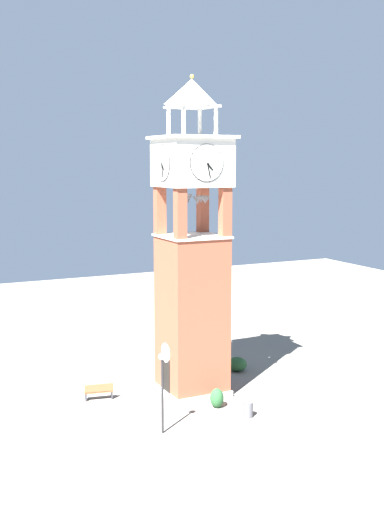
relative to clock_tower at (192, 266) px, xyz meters
name	(u,v)px	position (x,y,z in m)	size (l,w,h in m)	color
ground	(192,392)	(0.00, 0.00, -7.38)	(80.00, 80.00, 0.00)	gray
clock_tower	(192,266)	(0.00, 0.00, 0.00)	(3.86, 3.86, 17.80)	brown
park_bench	(99,391)	(-1.17, -5.19, -6.89)	(0.74, 1.65, 0.95)	brown
lamp_post	(162,378)	(4.58, -3.84, -4.59)	(0.36, 0.36, 4.03)	black
trash_bin	(248,410)	(4.65, 0.96, -6.98)	(0.52, 0.52, 0.80)	#4C4C51
shrub_near_entry	(237,364)	(-2.31, 4.31, -6.94)	(1.24, 1.24, 0.87)	#234C28
shrub_left_of_tower	(217,398)	(2.75, 0.15, -6.84)	(0.75, 0.75, 1.07)	#234C28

